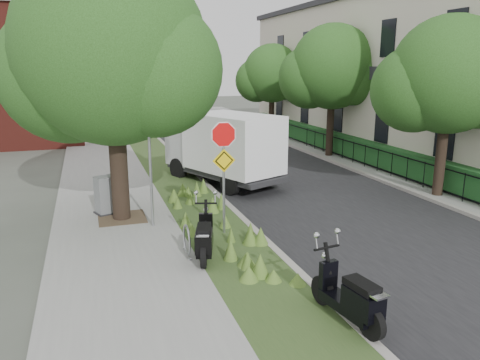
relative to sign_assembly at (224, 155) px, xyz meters
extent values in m
plane|color=#4C5147|center=(1.40, -0.58, -2.33)|extent=(120.00, 120.00, 0.00)
cube|color=gray|center=(-2.85, 9.42, -2.27)|extent=(3.50, 60.00, 0.12)
cube|color=#334E21|center=(-0.10, 9.42, -2.27)|extent=(2.00, 60.00, 0.12)
cube|color=#9E9991|center=(0.90, 9.42, -2.26)|extent=(0.20, 60.00, 0.13)
cube|color=black|center=(4.40, 9.42, -2.32)|extent=(7.00, 60.00, 0.01)
cube|color=#9E9991|center=(7.90, 9.42, -2.26)|extent=(0.20, 60.00, 0.13)
cube|color=gray|center=(9.60, 9.42, -2.27)|extent=(3.20, 60.00, 0.12)
cylinder|color=black|center=(-2.60, 2.22, 0.03)|extent=(0.52, 0.52, 4.48)
sphere|color=#214316|center=(-2.60, 2.22, 2.75)|extent=(5.40, 5.40, 5.40)
sphere|color=#214316|center=(-3.81, 3.03, 2.08)|extent=(4.05, 4.05, 4.05)
sphere|color=#214316|center=(-1.52, 1.54, 2.21)|extent=(3.78, 3.78, 3.78)
cube|color=#473828|center=(-2.60, 2.22, -2.20)|extent=(1.40, 1.40, 0.01)
cylinder|color=#A5A8AD|center=(-1.80, 1.22, -0.21)|extent=(0.08, 0.08, 4.00)
torus|color=#A5A8AD|center=(-1.30, -1.18, -1.83)|extent=(0.05, 0.77, 0.77)
cube|color=#A5A8AD|center=(-1.30, -1.54, -2.19)|extent=(0.06, 0.06, 0.04)
cube|color=#A5A8AD|center=(-1.30, -0.82, -2.19)|extent=(0.06, 0.06, 0.04)
cylinder|color=#A5A8AD|center=(0.00, 0.02, -0.71)|extent=(0.07, 0.07, 3.00)
cylinder|color=red|center=(0.00, -0.01, 0.54)|extent=(0.86, 0.03, 0.86)
cylinder|color=white|center=(0.00, 0.00, 0.54)|extent=(0.94, 0.02, 0.94)
cube|color=yellow|center=(0.00, -0.01, -0.16)|extent=(0.64, 0.03, 0.64)
cube|color=black|center=(8.60, 9.42, -1.26)|extent=(0.04, 24.00, 0.04)
cube|color=black|center=(8.60, 9.42, -2.06)|extent=(0.04, 24.00, 0.04)
cylinder|color=black|center=(8.60, 9.42, -1.71)|extent=(0.03, 0.03, 1.00)
cube|color=#1A481F|center=(9.30, 9.42, -1.66)|extent=(1.00, 24.00, 1.10)
cube|color=beige|center=(12.90, 9.42, 1.67)|extent=(7.00, 26.00, 8.00)
cube|color=#2D2D33|center=(9.35, 9.42, 1.97)|extent=(0.25, 26.00, 0.60)
cube|color=maroon|center=(-8.10, 21.42, 1.67)|extent=(9.00, 10.00, 8.00)
cylinder|color=black|center=(8.40, 1.42, -0.30)|extent=(0.36, 0.36, 3.81)
sphere|color=#214316|center=(8.40, 1.42, 2.01)|extent=(4.00, 4.00, 4.00)
sphere|color=#214316|center=(7.50, 2.02, 1.51)|extent=(3.00, 3.00, 3.00)
sphere|color=#214316|center=(9.20, 0.92, 1.61)|extent=(2.80, 2.80, 2.80)
cylinder|color=black|center=(8.40, 9.42, -0.19)|extent=(0.36, 0.36, 4.03)
sphere|color=#214316|center=(8.40, 9.42, 2.26)|extent=(4.20, 4.20, 4.20)
sphere|color=#214316|center=(7.46, 10.05, 1.73)|extent=(3.15, 3.15, 3.15)
sphere|color=#214316|center=(9.24, 8.89, 1.84)|extent=(2.94, 2.94, 2.94)
cylinder|color=black|center=(8.40, 17.42, -0.39)|extent=(0.36, 0.36, 3.64)
sphere|color=#214316|center=(8.40, 17.42, 1.82)|extent=(3.80, 3.80, 3.80)
sphere|color=#214316|center=(7.54, 17.99, 1.35)|extent=(2.85, 2.85, 2.85)
sphere|color=#214316|center=(9.16, 16.94, 1.44)|extent=(2.66, 2.66, 2.66)
cylinder|color=black|center=(-0.70, -0.78, -1.93)|extent=(0.29, 0.57, 0.56)
cylinder|color=black|center=(-1.10, -2.06, -1.93)|extent=(0.29, 0.57, 0.56)
cube|color=black|center=(-0.92, -1.47, -1.91)|extent=(0.71, 1.29, 0.19)
cube|color=black|center=(-1.03, -1.83, -1.65)|extent=(0.57, 0.78, 0.43)
cube|color=black|center=(-1.01, -1.78, -1.37)|extent=(0.50, 0.71, 0.13)
cylinder|color=black|center=(0.69, -4.41, -1.92)|extent=(0.22, 0.59, 0.57)
cylinder|color=black|center=(0.91, -5.76, -1.92)|extent=(0.22, 0.59, 0.57)
cube|color=black|center=(0.81, -5.14, -1.90)|extent=(0.57, 1.31, 0.20)
cube|color=black|center=(0.87, -5.52, -1.63)|extent=(0.50, 0.77, 0.44)
cube|color=black|center=(0.86, -5.46, -1.35)|extent=(0.43, 0.70, 0.13)
cube|color=#262628|center=(1.70, 5.79, -1.82)|extent=(3.91, 5.59, 0.18)
cube|color=#B7BABC|center=(0.89, 7.65, -0.98)|extent=(2.41, 2.08, 1.58)
cube|color=white|center=(1.92, 5.30, -0.59)|extent=(3.49, 4.31, 2.17)
cube|color=#262628|center=(-2.91, 2.92, -2.19)|extent=(1.03, 0.86, 0.04)
cube|color=slate|center=(-2.91, 2.92, -1.62)|extent=(0.91, 0.73, 1.18)
camera|label=1|loc=(-3.41, -11.78, 2.31)|focal=35.00mm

